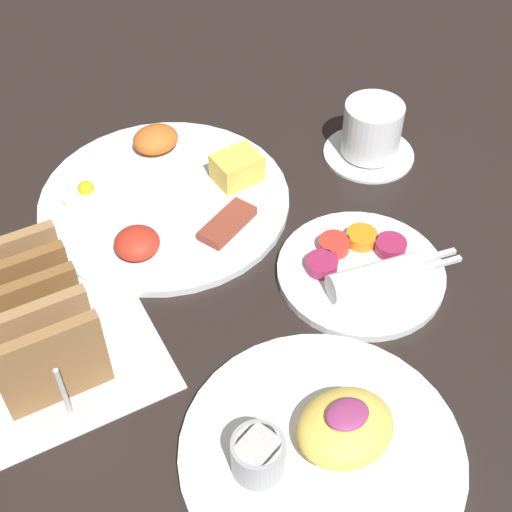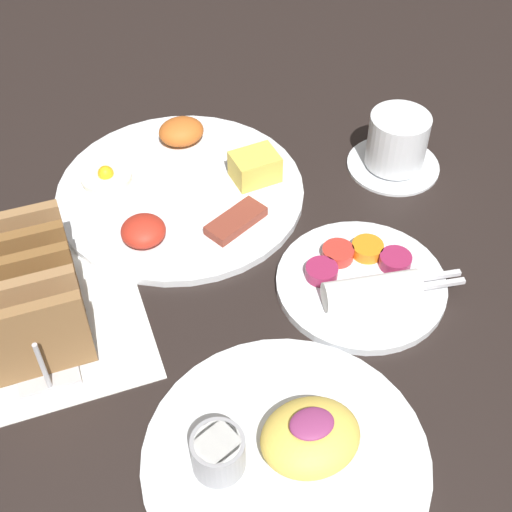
% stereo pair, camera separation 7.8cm
% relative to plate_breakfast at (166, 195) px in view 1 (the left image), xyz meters
% --- Properties ---
extents(ground_plane, '(3.00, 3.00, 0.00)m').
position_rel_plate_breakfast_xyz_m(ground_plane, '(0.01, -0.22, -0.01)').
color(ground_plane, black).
extents(napkin_flat, '(0.22, 0.22, 0.00)m').
position_rel_plate_breakfast_xyz_m(napkin_flat, '(-0.20, -0.15, -0.01)').
color(napkin_flat, white).
rests_on(napkin_flat, ground_plane).
extents(plate_breakfast, '(0.31, 0.31, 0.05)m').
position_rel_plate_breakfast_xyz_m(plate_breakfast, '(0.00, 0.00, 0.00)').
color(plate_breakfast, white).
rests_on(plate_breakfast, ground_plane).
extents(plate_condiments, '(0.19, 0.19, 0.04)m').
position_rel_plate_breakfast_xyz_m(plate_condiments, '(0.14, -0.22, 0.00)').
color(plate_condiments, white).
rests_on(plate_condiments, ground_plane).
extents(plate_foreground, '(0.26, 0.26, 0.06)m').
position_rel_plate_breakfast_xyz_m(plate_foreground, '(-0.01, -0.38, 0.00)').
color(plate_foreground, white).
rests_on(plate_foreground, ground_plane).
extents(toast_rack, '(0.10, 0.18, 0.10)m').
position_rel_plate_breakfast_xyz_m(toast_rack, '(-0.20, -0.15, 0.04)').
color(toast_rack, '#B7B7BC').
rests_on(toast_rack, ground_plane).
extents(coffee_cup, '(0.12, 0.12, 0.08)m').
position_rel_plate_breakfast_xyz_m(coffee_cup, '(0.27, -0.04, 0.03)').
color(coffee_cup, white).
rests_on(coffee_cup, ground_plane).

